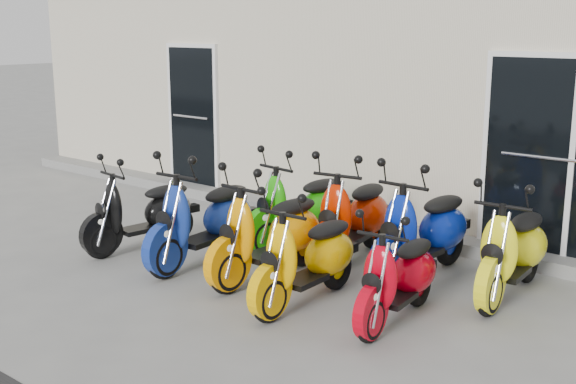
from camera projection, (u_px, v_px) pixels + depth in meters
The scene contains 14 objects.
ground at pixel (253, 269), 7.84m from camera, with size 80.00×80.00×0.00m, color gray.
building at pixel (473, 89), 11.39m from camera, with size 14.00×6.00×3.20m, color beige.
front_step at pixel (358, 224), 9.34m from camera, with size 14.00×0.40×0.15m, color gray.
door_left at pixel (193, 113), 11.17m from camera, with size 1.07×0.08×2.22m, color black.
door_right at pixel (574, 154), 7.57m from camera, with size 2.02×0.08×2.22m, color black.
scooter_front_black at pixel (142, 201), 8.40m from camera, with size 0.57×1.58×1.17m, color black, non-canonical shape.
scooter_front_blue at pixel (204, 206), 7.87m from camera, with size 0.64×1.77×1.31m, color navy, non-canonical shape.
scooter_front_orange_a at pixel (269, 220), 7.39m from camera, with size 0.63×1.72×1.27m, color #FF9C00, non-canonical shape.
scooter_front_orange_b at pixel (307, 244), 6.72m from camera, with size 0.58×1.60×1.19m, color #FFB700, non-canonical shape.
scooter_front_red at pixel (399, 264), 6.31m from camera, with size 0.54×1.48×1.09m, color #C50113, non-canonical shape.
scooter_back_green at pixel (301, 196), 8.48m from camera, with size 0.61×1.69×1.25m, color #20AE0B, non-canonical shape.
scooter_back_red at pixel (353, 205), 7.97m from camera, with size 0.64×1.75×1.30m, color #C41D00, non-canonical shape.
scooter_back_blue at pixel (424, 217), 7.42m from camera, with size 0.64×1.77×1.31m, color #08209A, non-canonical shape.
scooter_back_yellow at pixel (514, 237), 6.88m from camera, with size 0.61×1.67×1.23m, color #FFF716, non-canonical shape.
Camera 1 is at (5.03, -5.50, 2.59)m, focal length 45.00 mm.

